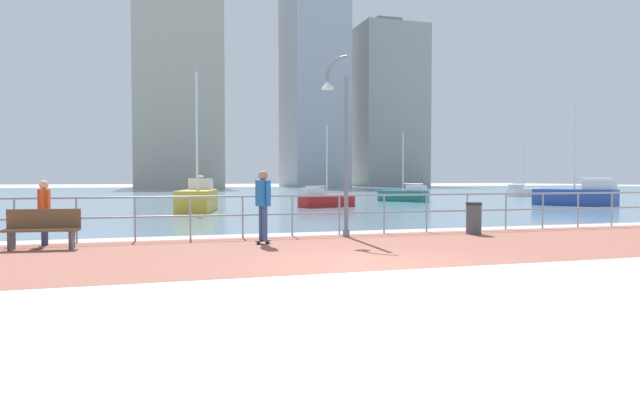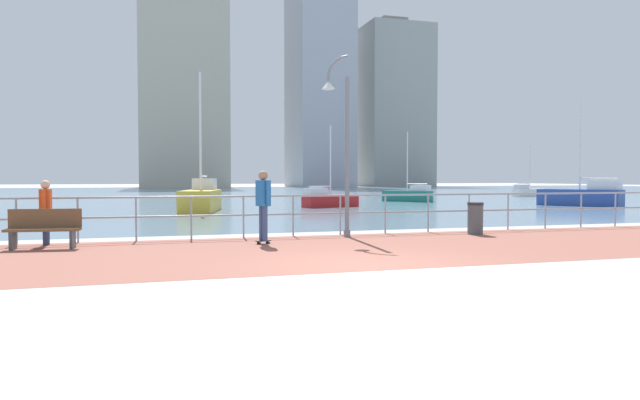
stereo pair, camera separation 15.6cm
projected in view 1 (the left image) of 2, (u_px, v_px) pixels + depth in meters
The scene contains 17 objects.
ground at pixel (192, 197), 48.69m from camera, with size 220.00×220.00×0.00m, color #ADAAA5.
brick_paving at pixel (326, 249), 12.96m from camera, with size 28.00×6.22×0.01m, color #935647.
harbor_water at pixel (184, 194), 58.86m from camera, with size 180.00×88.00×0.00m, color slate.
waterfront_railing at pixel (292, 208), 15.90m from camera, with size 25.25×0.06×1.16m.
lamppost at pixel (340, 137), 15.71m from camera, with size 0.73×0.58×5.02m.
skateboarder at pixel (263, 200), 13.96m from camera, with size 0.41×0.55×1.81m.
bystander at pixel (44, 207), 13.69m from camera, with size 0.24×0.55×1.58m.
trash_bin at pixel (474, 218), 16.45m from camera, with size 0.46×0.46×0.93m.
park_bench at pixel (43, 229), 12.96m from camera, with size 1.64×0.60×0.92m.
sailboat_gray at pixel (523, 192), 50.53m from camera, with size 3.30×1.44×4.48m.
sailboat_ivory at pixel (577, 195), 33.36m from camera, with size 3.54×4.61×6.37m.
sailboat_navy at pixel (325, 199), 31.92m from camera, with size 3.42×1.94×4.59m.
sailboat_white at pixel (404, 195), 39.47m from camera, with size 2.88×3.44×4.86m.
sailboat_yellow at pixel (198, 198), 27.97m from camera, with size 2.53×5.06×6.81m.
tower_steel at pixel (314, 78), 105.27m from camera, with size 10.05×14.07×42.16m.
tower_slate at pixel (176, 87), 100.49m from camera, with size 14.86×15.94×37.28m.
tower_glass at pixel (383, 108), 117.60m from camera, with size 13.28×16.58×34.07m.
Camera 1 is at (-3.99, -9.73, 1.63)m, focal length 31.85 mm.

